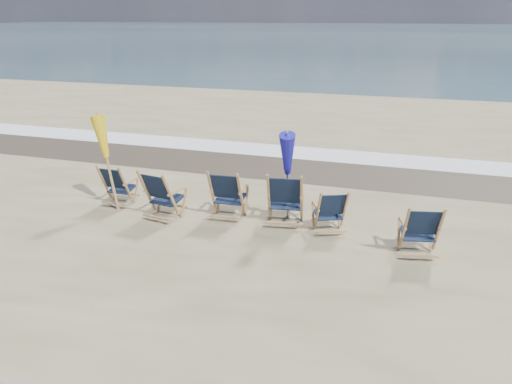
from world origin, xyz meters
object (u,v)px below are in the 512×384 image
beach_chair_4 (345,211)px  beach_chair_2 (241,196)px  beach_chair_3 (301,200)px  umbrella_blue (288,151)px  beach_chair_1 (171,198)px  beach_chair_0 (126,187)px  beach_chair_5 (439,232)px  umbrella_yellow (106,142)px

beach_chair_4 → beach_chair_2: bearing=-23.4°
beach_chair_3 → beach_chair_4: size_ratio=1.24×
beach_chair_3 → umbrella_blue: bearing=-35.8°
beach_chair_1 → beach_chair_3: beach_chair_3 is taller
beach_chair_1 → beach_chair_3: (2.44, 0.54, 0.03)m
beach_chair_0 → beach_chair_5: (6.13, -0.50, 0.02)m
beach_chair_5 → umbrella_blue: umbrella_blue is taller
beach_chair_2 → beach_chair_3: bearing=179.1°
beach_chair_2 → beach_chair_1: bearing=17.8°
beach_chair_2 → umbrella_yellow: umbrella_yellow is taller
beach_chair_4 → beach_chair_5: size_ratio=0.92×
beach_chair_1 → beach_chair_2: beach_chair_2 is taller
beach_chair_2 → beach_chair_5: (3.61, -0.54, -0.04)m
umbrella_blue → beach_chair_1: bearing=-162.0°
beach_chair_0 → umbrella_blue: (3.39, 0.25, 0.97)m
beach_chair_5 → beach_chair_0: bearing=-17.0°
beach_chair_1 → beach_chair_2: bearing=-149.2°
beach_chair_1 → umbrella_blue: bearing=-152.4°
beach_chair_2 → beach_chair_4: (2.01, 0.02, -0.08)m
beach_chair_1 → umbrella_yellow: (-1.53, 0.32, 0.91)m
beach_chair_5 → umbrella_yellow: size_ratio=0.50×
beach_chair_5 → umbrella_blue: (-2.73, 0.75, 0.95)m
beach_chair_4 → beach_chair_1: bearing=-15.1°
beach_chair_1 → beach_chair_3: bearing=-158.0°
beach_chair_3 → beach_chair_5: beach_chair_3 is taller
umbrella_blue → umbrella_yellow: bearing=-174.2°
beach_chair_0 → umbrella_yellow: (-0.27, -0.13, 0.97)m
beach_chair_2 → beach_chair_3: (1.19, 0.05, 0.03)m
beach_chair_4 → beach_chair_3: bearing=-26.4°
umbrella_yellow → beach_chair_1: bearing=-11.7°
beach_chair_1 → umbrella_blue: 2.42m
beach_chair_5 → umbrella_yellow: 6.48m
beach_chair_5 → beach_chair_3: bearing=-26.1°
umbrella_yellow → umbrella_blue: bearing=5.8°
beach_chair_0 → umbrella_blue: bearing=-174.4°
umbrella_yellow → umbrella_blue: same height
beach_chair_1 → beach_chair_4: 3.30m
beach_chair_1 → umbrella_yellow: bearing=-2.2°
beach_chair_0 → beach_chair_4: (4.52, 0.06, -0.02)m
beach_chair_1 → beach_chair_5: (4.86, -0.05, -0.04)m
beach_chair_3 → beach_chair_1: bearing=3.3°
beach_chair_4 → umbrella_yellow: umbrella_yellow is taller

